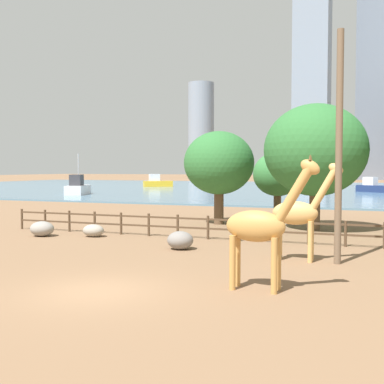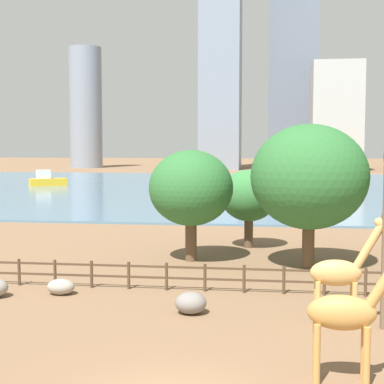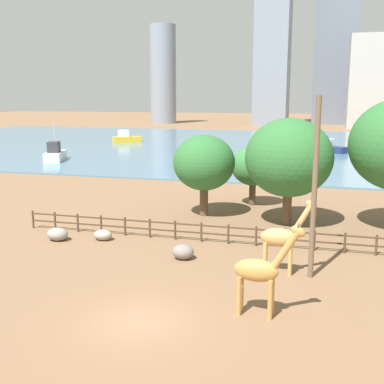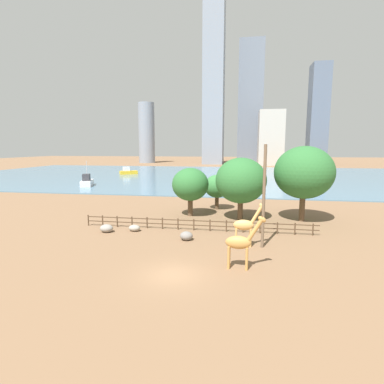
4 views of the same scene
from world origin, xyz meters
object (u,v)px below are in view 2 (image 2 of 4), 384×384
object	(u,v)px
boulder_small	(191,303)
boat_tug	(47,180)
tree_right_tall	(309,177)
boat_sailboat	(310,187)
giraffe_tall	(348,313)
tree_left_large	(191,188)
tree_center_broad	(249,196)
boulder_near_fence	(61,287)
giraffe_companion	(341,273)

from	to	relation	value
boulder_small	boat_tug	xyz separation A→B (m)	(-32.45, 67.64, 0.63)
tree_right_tall	boulder_small	bearing A→B (deg)	-118.80
boulder_small	boat_tug	world-z (taller)	boat_tug
boat_sailboat	boulder_small	bearing A→B (deg)	-62.52
giraffe_tall	boat_tug	distance (m)	83.07
boat_sailboat	tree_left_large	bearing A→B (deg)	-65.97
tree_center_broad	boat_sailboat	xyz separation A→B (m)	(6.95, 43.37, -2.44)
boulder_near_fence	boat_tug	bearing A→B (deg)	111.81
tree_center_broad	boat_tug	bearing A→B (deg)	123.36
tree_left_large	boulder_small	bearing A→B (deg)	-82.46
giraffe_companion	boat_tug	distance (m)	78.47
giraffe_companion	tree_left_large	bearing A→B (deg)	121.04
boulder_small	tree_center_broad	xyz separation A→B (m)	(1.78, 15.67, 3.00)
boulder_small	tree_left_large	size ratio (longest dim) A/B	0.20
boulder_near_fence	tree_right_tall	bearing A→B (deg)	32.44
tree_center_broad	tree_right_tall	size ratio (longest dim) A/B	0.65
giraffe_tall	tree_center_broad	size ratio (longest dim) A/B	0.84
tree_center_broad	tree_left_large	bearing A→B (deg)	-122.95
boat_tug	boulder_near_fence	bearing A→B (deg)	-103.33
boulder_near_fence	tree_center_broad	xyz separation A→B (m)	(8.05, 13.43, 3.08)
boulder_small	tree_center_broad	size ratio (longest dim) A/B	0.25
tree_left_large	boat_sailboat	size ratio (longest dim) A/B	1.19
boulder_small	boat_sailboat	distance (m)	59.69
giraffe_companion	tree_center_broad	world-z (taller)	tree_center_broad
giraffe_tall	tree_left_large	size ratio (longest dim) A/B	0.67
boat_tug	tree_center_broad	bearing A→B (deg)	-91.78
boulder_near_fence	boulder_small	size ratio (longest dim) A/B	0.99
boulder_near_fence	boat_tug	distance (m)	70.45
giraffe_companion	boulder_near_fence	size ratio (longest dim) A/B	3.37
giraffe_tall	tree_left_large	distance (m)	18.49
boulder_near_fence	boulder_small	bearing A→B (deg)	-19.68
tree_left_large	boat_tug	distance (m)	64.89
tree_right_tall	boulder_near_fence	bearing A→B (deg)	-147.56
giraffe_companion	tree_center_broad	bearing A→B (deg)	102.84
tree_left_large	boat_tug	size ratio (longest dim) A/B	1.09
tree_right_tall	boat_tug	size ratio (longest dim) A/B	1.33
giraffe_companion	boulder_small	distance (m)	6.05
giraffe_tall	tree_center_broad	world-z (taller)	tree_center_broad
tree_center_broad	boat_tug	distance (m)	62.27
giraffe_tall	giraffe_companion	world-z (taller)	giraffe_tall
tree_left_large	tree_center_broad	xyz separation A→B (m)	(3.20, 4.93, -0.83)
tree_right_tall	boat_tug	bearing A→B (deg)	123.00
giraffe_tall	boat_sailboat	size ratio (longest dim) A/B	0.79
boulder_near_fence	tree_center_broad	bearing A→B (deg)	59.07
boulder_near_fence	boulder_small	world-z (taller)	boulder_small
giraffe_tall	boat_sailboat	world-z (taller)	giraffe_tall
giraffe_companion	boulder_small	xyz separation A→B (m)	(-5.77, 0.88, -1.59)
tree_right_tall	tree_center_broad	bearing A→B (deg)	119.79
boulder_near_fence	tree_left_large	size ratio (longest dim) A/B	0.20
giraffe_companion	tree_left_large	world-z (taller)	tree_left_large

